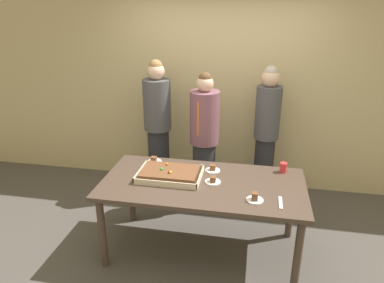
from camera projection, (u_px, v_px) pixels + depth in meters
ground_plane at (202, 249)px, 3.65m from camera, size 12.00×12.00×0.00m
interior_back_panel at (223, 76)px, 4.56m from camera, size 8.00×0.12×3.00m
party_table at (203, 190)px, 3.39m from camera, size 1.93×0.96×0.79m
sheet_cake at (170, 174)px, 3.44m from camera, size 0.62×0.42×0.10m
plated_slice_near_left at (213, 181)px, 3.35m from camera, size 0.15×0.15×0.06m
plated_slice_near_right at (154, 160)px, 3.78m from camera, size 0.15×0.15×0.06m
plated_slice_far_left at (213, 169)px, 3.58m from camera, size 0.15×0.15×0.06m
plated_slice_far_right at (255, 198)px, 3.04m from camera, size 0.15×0.15×0.08m
drink_cup_nearest at (283, 167)px, 3.55m from camera, size 0.07×0.07×0.10m
cake_server_utensil at (281, 203)px, 3.01m from camera, size 0.03×0.20×0.01m
person_serving_front at (158, 127)px, 4.44m from camera, size 0.34×0.34×1.76m
person_green_shirt_behind at (204, 141)px, 4.15m from camera, size 0.34×0.34×1.67m
person_striped_tie_right at (266, 131)px, 4.32m from camera, size 0.30×0.30×1.71m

